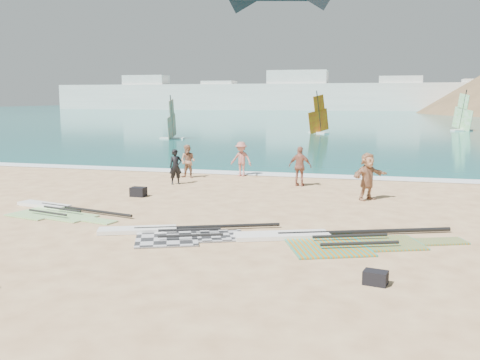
% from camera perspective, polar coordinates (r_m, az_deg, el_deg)
% --- Properties ---
extents(ground, '(300.00, 300.00, 0.00)m').
position_cam_1_polar(ground, '(15.58, -5.04, -5.77)').
color(ground, '#E1B983').
rests_on(ground, ground).
extents(sea, '(300.00, 240.00, 0.06)m').
position_cam_1_polar(sea, '(146.32, 12.86, 7.05)').
color(sea, '#0E5D62').
rests_on(sea, ground).
extents(surf_line, '(300.00, 1.20, 0.04)m').
position_cam_1_polar(surf_line, '(27.25, 3.74, 0.53)').
color(surf_line, white).
rests_on(surf_line, ground).
extents(far_town, '(160.00, 8.00, 12.00)m').
position_cam_1_polar(far_town, '(165.50, 7.63, 8.93)').
color(far_town, white).
rests_on(far_town, ground).
extents(rig_grey, '(5.43, 3.32, 0.20)m').
position_cam_1_polar(rig_grey, '(15.54, -7.04, -5.66)').
color(rig_grey, '#252628').
rests_on(rig_grey, ground).
extents(rig_green, '(5.05, 2.58, 0.20)m').
position_cam_1_polar(rig_green, '(19.53, -19.15, -3.10)').
color(rig_green, '#58CD1F').
rests_on(rig_green, ground).
extents(rig_orange, '(6.40, 3.87, 0.20)m').
position_cam_1_polar(rig_orange, '(14.98, 9.72, -6.26)').
color(rig_orange, '#E66C00').
rests_on(rig_orange, ground).
extents(gear_bag_near, '(0.60, 0.45, 0.37)m').
position_cam_1_polar(gear_bag_near, '(21.68, -10.79, -1.25)').
color(gear_bag_near, black).
rests_on(gear_bag_near, ground).
extents(gear_bag_far, '(0.55, 0.43, 0.30)m').
position_cam_1_polar(gear_bag_far, '(11.81, 14.25, -10.06)').
color(gear_bag_far, black).
rests_on(gear_bag_far, ground).
extents(person_wetsuit, '(0.70, 0.64, 1.60)m').
position_cam_1_polar(person_wetsuit, '(24.39, -6.88, 1.41)').
color(person_wetsuit, black).
rests_on(person_wetsuit, ground).
extents(beachgoer_left, '(0.87, 0.73, 1.63)m').
position_cam_1_polar(beachgoer_left, '(26.26, -5.57, 1.99)').
color(beachgoer_left, '#A3745A').
rests_on(beachgoer_left, ground).
extents(beachgoer_mid, '(1.23, 0.86, 1.73)m').
position_cam_1_polar(beachgoer_mid, '(26.71, 0.13, 2.26)').
color(beachgoer_mid, '#B0655A').
rests_on(beachgoer_mid, ground).
extents(beachgoer_back, '(1.09, 0.58, 1.77)m').
position_cam_1_polar(beachgoer_back, '(23.85, 6.43, 1.46)').
color(beachgoer_back, '#A2604B').
rests_on(beachgoer_back, ground).
extents(beachgoer_right, '(1.55, 1.62, 1.84)m').
position_cam_1_polar(beachgoer_right, '(21.04, 13.44, 0.38)').
color(beachgoer_right, tan).
rests_on(beachgoer_right, ground).
extents(windsurfer_left, '(2.33, 2.79, 4.17)m').
position_cam_1_polar(windsurfer_left, '(50.86, -7.28, 5.71)').
color(windsurfer_left, white).
rests_on(windsurfer_left, ground).
extents(windsurfer_centre, '(2.46, 2.47, 4.68)m').
position_cam_1_polar(windsurfer_centre, '(59.06, 8.38, 6.22)').
color(windsurfer_centre, white).
rests_on(windsurfer_centre, ground).
extents(windsurfer_right, '(2.63, 2.72, 4.87)m').
position_cam_1_polar(windsurfer_right, '(68.13, 22.63, 6.00)').
color(windsurfer_right, white).
rests_on(windsurfer_right, ground).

